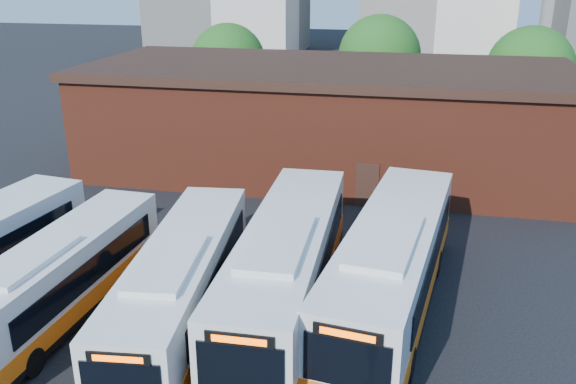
% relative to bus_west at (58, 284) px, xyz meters
% --- Properties ---
extents(ground, '(220.00, 220.00, 0.00)m').
position_rel_bus_west_xyz_m(ground, '(6.62, -0.88, -1.40)').
color(ground, black).
extents(bus_west, '(2.85, 11.41, 3.08)m').
position_rel_bus_west_xyz_m(bus_west, '(0.00, 0.00, 0.00)').
color(bus_west, silver).
rests_on(bus_west, ground).
extents(bus_midwest, '(3.75, 12.15, 3.26)m').
position_rel_bus_west_xyz_m(bus_midwest, '(4.46, 0.43, 0.08)').
color(bus_midwest, silver).
rests_on(bus_midwest, ground).
extents(bus_mideast, '(3.10, 13.35, 3.61)m').
position_rel_bus_west_xyz_m(bus_mideast, '(7.75, 2.05, 0.24)').
color(bus_mideast, silver).
rests_on(bus_mideast, ground).
extents(bus_east, '(4.43, 13.64, 3.66)m').
position_rel_bus_west_xyz_m(bus_east, '(11.37, 2.84, 0.26)').
color(bus_east, silver).
rests_on(bus_east, ground).
extents(depot_building, '(28.60, 12.60, 6.40)m').
position_rel_bus_west_xyz_m(depot_building, '(6.62, 19.12, 1.86)').
color(depot_building, maroon).
rests_on(depot_building, ground).
extents(tree_west, '(6.00, 6.00, 7.65)m').
position_rel_bus_west_xyz_m(tree_west, '(-3.38, 31.12, 3.24)').
color(tree_west, '#382314').
rests_on(tree_west, ground).
extents(tree_mid, '(6.56, 6.56, 8.36)m').
position_rel_bus_west_xyz_m(tree_mid, '(8.62, 33.12, 3.68)').
color(tree_mid, '#382314').
rests_on(tree_mid, ground).
extents(tree_east, '(6.24, 6.24, 7.96)m').
position_rel_bus_west_xyz_m(tree_east, '(19.62, 30.12, 3.43)').
color(tree_east, '#382314').
rests_on(tree_east, ground).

